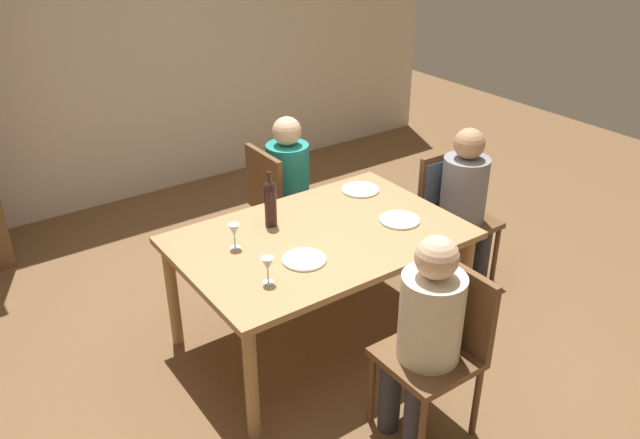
{
  "coord_description": "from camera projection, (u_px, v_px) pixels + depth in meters",
  "views": [
    {
      "loc": [
        -1.89,
        -2.68,
        2.57
      ],
      "look_at": [
        0.0,
        0.0,
        0.85
      ],
      "focal_mm": 36.03,
      "sensor_mm": 36.0,
      "label": 1
    }
  ],
  "objects": [
    {
      "name": "dinner_plate_guest_right",
      "position": [
        399.0,
        220.0,
        3.9
      ],
      "size": [
        0.25,
        0.25,
        0.01
      ],
      "primitive_type": "cylinder",
      "color": "silver",
      "rests_on": "dining_table"
    },
    {
      "name": "wine_glass_centre",
      "position": [
        234.0,
        231.0,
        3.57
      ],
      "size": [
        0.07,
        0.07,
        0.15
      ],
      "color": "silver",
      "rests_on": "dining_table"
    },
    {
      "name": "ground_plane",
      "position": [
        320.0,
        337.0,
        4.1
      ],
      "size": [
        10.0,
        10.0,
        0.0
      ],
      "primitive_type": "plane",
      "color": "brown"
    },
    {
      "name": "chair_far_right",
      "position": [
        278.0,
        199.0,
        4.66
      ],
      "size": [
        0.44,
        0.44,
        0.92
      ],
      "rotation": [
        0.0,
        0.0,
        -1.57
      ],
      "color": "brown",
      "rests_on": "ground_plane"
    },
    {
      "name": "dinner_plate_guest_left",
      "position": [
        360.0,
        190.0,
        4.28
      ],
      "size": [
        0.25,
        0.25,
        0.01
      ],
      "primitive_type": "cylinder",
      "color": "silver",
      "rests_on": "dining_table"
    },
    {
      "name": "rear_room_partition",
      "position": [
        134.0,
        45.0,
        5.46
      ],
      "size": [
        6.4,
        0.12,
        2.7
      ],
      "primitive_type": "cube",
      "color": "beige",
      "rests_on": "ground_plane"
    },
    {
      "name": "chair_near",
      "position": [
        441.0,
        340.0,
        3.22
      ],
      "size": [
        0.44,
        0.44,
        0.92
      ],
      "rotation": [
        0.0,
        0.0,
        1.57
      ],
      "color": "brown",
      "rests_on": "ground_plane"
    },
    {
      "name": "person_woman_host",
      "position": [
        426.0,
        327.0,
        3.1
      ],
      "size": [
        0.36,
        0.31,
        1.15
      ],
      "rotation": [
        0.0,
        0.0,
        1.57
      ],
      "color": "#33333D",
      "rests_on": "ground_plane"
    },
    {
      "name": "person_man_bearded",
      "position": [
        291.0,
        180.0,
        4.67
      ],
      "size": [
        0.35,
        0.31,
        1.14
      ],
      "rotation": [
        0.0,
        0.0,
        -1.57
      ],
      "color": "#33333D",
      "rests_on": "ground_plane"
    },
    {
      "name": "wine_glass_near_left",
      "position": [
        268.0,
        265.0,
        3.25
      ],
      "size": [
        0.07,
        0.07,
        0.15
      ],
      "color": "silver",
      "rests_on": "dining_table"
    },
    {
      "name": "chair_right_end",
      "position": [
        449.0,
        199.0,
        4.53
      ],
      "size": [
        0.44,
        0.46,
        0.92
      ],
      "rotation": [
        0.0,
        0.0,
        3.14
      ],
      "color": "brown",
      "rests_on": "ground_plane"
    },
    {
      "name": "dinner_plate_host",
      "position": [
        304.0,
        260.0,
        3.49
      ],
      "size": [
        0.24,
        0.24,
        0.01
      ],
      "primitive_type": "cylinder",
      "color": "white",
      "rests_on": "dining_table"
    },
    {
      "name": "person_man_guest",
      "position": [
        466.0,
        197.0,
        4.39
      ],
      "size": [
        0.31,
        0.36,
        1.15
      ],
      "rotation": [
        0.0,
        0.0,
        3.14
      ],
      "color": "#33333D",
      "rests_on": "ground_plane"
    },
    {
      "name": "dining_table",
      "position": [
        320.0,
        246.0,
        3.79
      ],
      "size": [
        1.66,
        1.1,
        0.75
      ],
      "color": "#A87F51",
      "rests_on": "ground_plane"
    },
    {
      "name": "wine_bottle_tall_green",
      "position": [
        270.0,
        202.0,
        3.78
      ],
      "size": [
        0.07,
        0.07,
        0.35
      ],
      "color": "black",
      "rests_on": "dining_table"
    }
  ]
}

